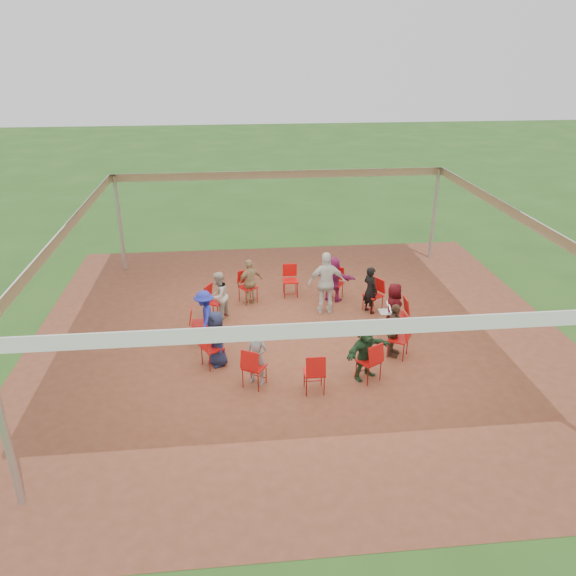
{
  "coord_description": "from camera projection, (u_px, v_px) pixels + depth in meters",
  "views": [
    {
      "loc": [
        -1.56,
        -12.08,
        6.58
      ],
      "look_at": [
        -0.27,
        0.3,
        1.16
      ],
      "focal_mm": 35.0,
      "sensor_mm": 36.0,
      "label": 1
    }
  ],
  "objects": [
    {
      "name": "chair_5",
      "position": [
        215.0,
        302.0,
        14.53
      ],
      "size": [
        0.59,
        0.58,
        0.9
      ],
      "primitive_type": null,
      "rotation": [
        0.0,
        0.0,
        -2.1
      ],
      "color": "red",
      "rests_on": "ground"
    },
    {
      "name": "chair_10",
      "position": [
        369.0,
        361.0,
        11.81
      ],
      "size": [
        0.58,
        0.59,
        0.9
      ],
      "primitive_type": null,
      "rotation": [
        0.0,
        0.0,
        0.52
      ],
      "color": "red",
      "rests_on": "ground"
    },
    {
      "name": "chair_11",
      "position": [
        398.0,
        339.0,
        12.69
      ],
      "size": [
        0.59,
        0.58,
        0.9
      ],
      "primitive_type": null,
      "rotation": [
        0.0,
        0.0,
        1.04
      ],
      "color": "red",
      "rests_on": "ground"
    },
    {
      "name": "chair_9",
      "position": [
        314.0,
        372.0,
        11.41
      ],
      "size": [
        0.42,
        0.44,
        0.9
      ],
      "primitive_type": null,
      "rotation": [
        0.0,
        0.0,
        -0.01
      ],
      "color": "red",
      "rests_on": "ground"
    },
    {
      "name": "chair_7",
      "position": [
        212.0,
        348.0,
        12.32
      ],
      "size": [
        0.59,
        0.58,
        0.9
      ],
      "primitive_type": null,
      "rotation": [
        0.0,
        0.0,
        -1.05
      ],
      "color": "red",
      "rests_on": "ground"
    },
    {
      "name": "person_seated_6",
      "position": [
        217.0,
        339.0,
        12.31
      ],
      "size": [
        0.61,
        0.72,
        1.28
      ],
      "primitive_type": "imported",
      "rotation": [
        0.0,
        0.0,
        -1.05
      ],
      "color": "#1B2140",
      "rests_on": "ground"
    },
    {
      "name": "chair_1",
      "position": [
        373.0,
        295.0,
        14.9
      ],
      "size": [
        0.59,
        0.58,
        0.9
      ],
      "primitive_type": null,
      "rotation": [
        0.0,
        0.0,
        2.09
      ],
      "color": "red",
      "rests_on": "ground"
    },
    {
      "name": "standing_person",
      "position": [
        326.0,
        283.0,
        14.65
      ],
      "size": [
        1.0,
        0.53,
        1.69
      ],
      "primitive_type": "imported",
      "rotation": [
        0.0,
        0.0,
        3.17
      ],
      "color": "silver",
      "rests_on": "ground"
    },
    {
      "name": "chair_0",
      "position": [
        397.0,
        315.0,
        13.82
      ],
      "size": [
        0.44,
        0.42,
        0.9
      ],
      "primitive_type": null,
      "rotation": [
        0.0,
        0.0,
        1.56
      ],
      "color": "red",
      "rests_on": "ground"
    },
    {
      "name": "chair_2",
      "position": [
        335.0,
        284.0,
        15.63
      ],
      "size": [
        0.58,
        0.59,
        0.9
      ],
      "primitive_type": null,
      "rotation": [
        0.0,
        0.0,
        2.61
      ],
      "color": "red",
      "rests_on": "ground"
    },
    {
      "name": "person_seated_4",
      "position": [
        219.0,
        296.0,
        14.4
      ],
      "size": [
        0.62,
        0.72,
        1.28
      ],
      "primitive_type": "imported",
      "rotation": [
        0.0,
        0.0,
        -2.1
      ],
      "color": "#BBB4A5",
      "rests_on": "ground"
    },
    {
      "name": "dirt_patch",
      "position": [
        300.0,
        335.0,
        13.79
      ],
      "size": [
        13.0,
        13.0,
        0.0
      ],
      "primitive_type": "plane",
      "color": "brown",
      "rests_on": "ground"
    },
    {
      "name": "ground",
      "position": [
        300.0,
        336.0,
        13.79
      ],
      "size": [
        80.0,
        80.0,
        0.0
      ],
      "primitive_type": "plane",
      "color": "#265019",
      "rests_on": "ground"
    },
    {
      "name": "person_seated_8",
      "position": [
        365.0,
        351.0,
        11.82
      ],
      "size": [
        1.25,
        0.97,
        1.28
      ],
      "primitive_type": "imported",
      "rotation": [
        0.0,
        0.0,
        0.52
      ],
      "color": "#204427",
      "rests_on": "ground"
    },
    {
      "name": "person_seated_0",
      "position": [
        393.0,
        308.0,
        13.74
      ],
      "size": [
        0.35,
        0.63,
        1.28
      ],
      "primitive_type": "imported",
      "rotation": [
        0.0,
        0.0,
        1.56
      ],
      "color": "#38070B",
      "rests_on": "ground"
    },
    {
      "name": "cable_coil",
      "position": [
        311.0,
        330.0,
        14.0
      ],
      "size": [
        0.36,
        0.36,
        0.03
      ],
      "rotation": [
        0.0,
        0.0,
        -0.26
      ],
      "color": "black",
      "rests_on": "ground"
    },
    {
      "name": "person_seated_1",
      "position": [
        370.0,
        290.0,
        14.75
      ],
      "size": [
        0.5,
        0.56,
        1.28
      ],
      "primitive_type": "imported",
      "rotation": [
        0.0,
        0.0,
        2.09
      ],
      "color": "black",
      "rests_on": "ground"
    },
    {
      "name": "person_seated_3",
      "position": [
        250.0,
        282.0,
        15.24
      ],
      "size": [
        0.84,
        0.71,
        1.28
      ],
      "primitive_type": "imported",
      "rotation": [
        0.0,
        0.0,
        -2.62
      ],
      "color": "tan",
      "rests_on": "ground"
    },
    {
      "name": "person_seated_2",
      "position": [
        333.0,
        279.0,
        15.45
      ],
      "size": [
        1.25,
        0.98,
        1.28
      ],
      "primitive_type": "imported",
      "rotation": [
        0.0,
        0.0,
        2.61
      ],
      "color": "#902060",
      "rests_on": "ground"
    },
    {
      "name": "chair_3",
      "position": [
        290.0,
        281.0,
        15.81
      ],
      "size": [
        0.42,
        0.44,
        0.9
      ],
      "primitive_type": null,
      "rotation": [
        0.0,
        0.0,
        3.13
      ],
      "color": "red",
      "rests_on": "ground"
    },
    {
      "name": "tent",
      "position": [
        301.0,
        244.0,
        12.84
      ],
      "size": [
        10.33,
        10.33,
        3.0
      ],
      "color": "#B2B2B7",
      "rests_on": "ground"
    },
    {
      "name": "person_seated_9",
      "position": [
        394.0,
        330.0,
        12.66
      ],
      "size": [
        0.71,
        0.84,
        1.28
      ],
      "primitive_type": "imported",
      "rotation": [
        0.0,
        0.0,
        1.04
      ],
      "color": "#4F3525",
      "rests_on": "ground"
    },
    {
      "name": "chair_6",
      "position": [
        200.0,
        324.0,
        13.4
      ],
      "size": [
        0.44,
        0.42,
        0.9
      ],
      "primitive_type": null,
      "rotation": [
        0.0,
        0.0,
        -1.58
      ],
      "color": "red",
      "rests_on": "ground"
    },
    {
      "name": "laptop",
      "position": [
        387.0,
        309.0,
        13.73
      ],
      "size": [
        0.28,
        0.35,
        0.24
      ],
      "rotation": [
        0.0,
        0.0,
        1.56
      ],
      "color": "#B7B7BC",
      "rests_on": "ground"
    },
    {
      "name": "chair_8",
      "position": [
        254.0,
        367.0,
        11.6
      ],
      "size": [
        0.58,
        0.59,
        0.9
      ],
      "primitive_type": null,
      "rotation": [
        0.0,
        0.0,
        -0.53
      ],
      "color": "red",
      "rests_on": "ground"
    },
    {
      "name": "person_seated_5",
      "position": [
        205.0,
        316.0,
        13.33
      ],
      "size": [
        0.42,
        0.83,
        1.28
      ],
      "primitive_type": "imported",
      "rotation": [
        0.0,
        0.0,
        -1.58
      ],
      "color": "#2029A9",
      "rests_on": "ground"
    },
    {
      "name": "person_seated_7",
      "position": [
        257.0,
        356.0,
        11.62
      ],
      "size": [
        0.56,
        0.5,
        1.28
      ],
      "primitive_type": "imported",
      "rotation": [
        0.0,
        0.0,
        -0.53
      ],
      "color": "gray",
      "rests_on": "ground"
    },
    {
      "name": "chair_4",
      "position": [
        248.0,
        287.0,
        15.41
      ],
      "size": [
        0.58,
        0.59,
        0.9
      ],
      "primitive_type": null,
      "rotation": [
        0.0,
        0.0,
        -2.62
      ],
      "color": "red",
      "rests_on": "ground"
    }
  ]
}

